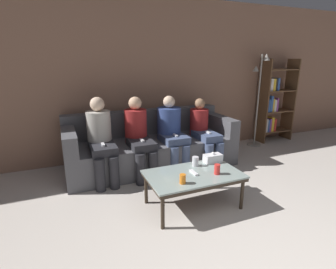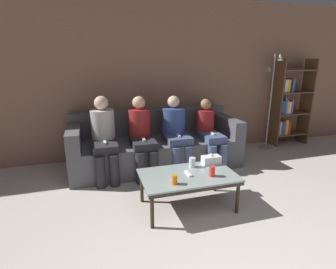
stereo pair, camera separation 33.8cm
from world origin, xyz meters
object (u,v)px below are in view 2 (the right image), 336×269
Objects in this scene: couch at (155,146)px; cup_near_left at (174,179)px; bookshelf at (288,105)px; standing_lamp at (272,92)px; seated_person_left_end at (104,135)px; seated_person_right_end at (209,132)px; cup_far_center at (212,171)px; seated_person_mid_left at (141,134)px; coffee_table at (188,178)px; cup_near_right at (192,162)px; tissue_box at (211,160)px; game_remote at (188,174)px; seated_person_mid_right at (175,130)px.

couch is 25.52× the size of cup_near_left.
bookshelf is 0.95× the size of standing_lamp.
bookshelf is 1.44× the size of seated_person_left_end.
cup_far_center is at bearing -113.31° from seated_person_right_end.
cup_near_left is 0.09× the size of seated_person_left_end.
cup_near_left is 1.29m from seated_person_mid_left.
cup_near_right is at bearing 57.11° from coffee_table.
standing_lamp is (2.20, 0.18, 0.75)m from couch.
tissue_box is (0.14, 0.32, -0.01)m from cup_far_center.
seated_person_left_end is (-0.61, 1.30, 0.15)m from cup_near_left.
cup_far_center is at bearing 7.68° from cup_near_left.
coffee_table is at bearing -151.06° from tissue_box.
tissue_box is at bearing -112.99° from seated_person_right_end.
game_remote is at bearing -124.54° from seated_person_right_end.
cup_far_center is at bearing -26.41° from game_remote.
cup_near_left is at bearing -172.32° from cup_far_center.
cup_far_center is at bearing -143.96° from bookshelf.
couch is 11.63× the size of tissue_box.
game_remote is 1.41m from seated_person_left_end.
game_remote is 0.15× the size of seated_person_right_end.
bookshelf is at bearing 10.50° from seated_person_mid_left.
coffee_table is 1.19m from seated_person_mid_right.
seated_person_mid_right is at bearing -37.24° from couch.
seated_person_mid_left reaches higher than seated_person_mid_right.
standing_lamp reaches higher than coffee_table.
seated_person_right_end is at bearing 55.13° from cup_near_right.
seated_person_mid_left reaches higher than tissue_box.
seated_person_mid_left reaches higher than cup_near_right.
couch is 0.87m from seated_person_left_end.
seated_person_mid_left is (-2.47, -0.41, -0.46)m from standing_lamp.
bookshelf is (2.55, 1.48, 0.31)m from cup_near_right.
bookshelf is (2.67, 1.66, 0.41)m from coffee_table.
cup_near_right is 1.34m from seated_person_left_end.
standing_lamp is at bearing 7.53° from seated_person_left_end.
couch is at bearing -173.32° from bookshelf.
tissue_box is (0.59, 0.38, 0.00)m from cup_near_left.
seated_person_mid_left is at bearing 178.65° from seated_person_right_end.
couch is at bearing 100.53° from cup_far_center.
bookshelf is at bearing 36.04° from cup_far_center.
cup_near_left is 0.28m from game_remote.
seated_person_left_end reaches higher than seated_person_right_end.
seated_person_left_end is (-0.83, 1.12, 0.20)m from game_remote.
seated_person_left_end reaches higher than tissue_box.
bookshelf is at bearing 8.74° from seated_person_left_end.
seated_person_right_end is at bearing -163.33° from bookshelf.
cup_far_center is (0.23, -0.11, 0.10)m from coffee_table.
seated_person_left_end is at bearing 126.42° from coffee_table.
tissue_box is 1.52m from seated_person_left_end.
seated_person_right_end reaches higher than cup_far_center.
seated_person_mid_right is (0.22, 1.14, 0.19)m from game_remote.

